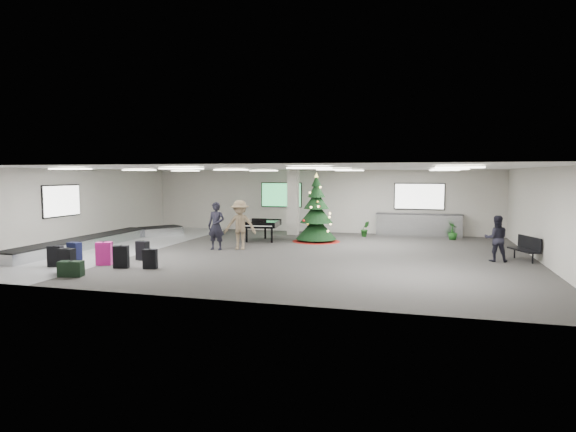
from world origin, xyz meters
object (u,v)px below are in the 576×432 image
(traveler_b, at_px, (240,225))
(traveler_bench, at_px, (496,239))
(service_counter, at_px, (419,225))
(pink_suitcase, at_px, (104,254))
(grand_piano, at_px, (262,224))
(potted_plant_left, at_px, (365,229))
(bench, at_px, (527,247))
(baggage_carousel, at_px, (101,240))
(potted_plant_right, at_px, (453,231))
(christmas_tree, at_px, (316,218))
(traveler_a, at_px, (216,226))

(traveler_b, xyz_separation_m, traveler_bench, (9.38, -0.22, -0.18))
(service_counter, xyz_separation_m, pink_suitcase, (-9.91, -10.55, -0.17))
(service_counter, bearing_deg, grand_piano, -151.84)
(pink_suitcase, bearing_deg, potted_plant_left, 31.06)
(traveler_b, bearing_deg, bench, -10.81)
(traveler_b, bearing_deg, traveler_bench, -13.01)
(baggage_carousel, distance_m, traveler_b, 6.09)
(potted_plant_left, bearing_deg, traveler_b, -129.91)
(potted_plant_right, bearing_deg, service_counter, 145.73)
(grand_piano, relative_size, traveler_bench, 1.27)
(grand_piano, relative_size, potted_plant_right, 2.60)
(pink_suitcase, height_order, potted_plant_right, pink_suitcase)
(baggage_carousel, distance_m, traveler_bench, 15.42)
(bench, height_order, potted_plant_right, bench)
(traveler_bench, bearing_deg, potted_plant_left, -48.56)
(bench, bearing_deg, grand_piano, 145.80)
(service_counter, distance_m, potted_plant_left, 2.67)
(baggage_carousel, bearing_deg, traveler_b, 4.69)
(service_counter, relative_size, traveler_bench, 2.57)
(pink_suitcase, bearing_deg, christmas_tree, 32.01)
(christmas_tree, height_order, potted_plant_left, christmas_tree)
(christmas_tree, xyz_separation_m, bench, (7.96, -2.85, -0.56))
(pink_suitcase, relative_size, bench, 0.55)
(christmas_tree, bearing_deg, traveler_bench, -24.96)
(traveler_a, xyz_separation_m, potted_plant_left, (5.21, 5.57, -0.56))
(christmas_tree, bearing_deg, traveler_b, -129.04)
(service_counter, height_order, grand_piano, service_counter)
(pink_suitcase, relative_size, grand_piano, 0.39)
(service_counter, bearing_deg, traveler_a, -139.30)
(traveler_a, height_order, potted_plant_left, traveler_a)
(traveler_b, bearing_deg, potted_plant_left, 38.40)
(baggage_carousel, xyz_separation_m, traveler_b, (6.03, 0.49, 0.76))
(potted_plant_right, bearing_deg, pink_suitcase, -140.17)
(christmas_tree, relative_size, potted_plant_left, 4.02)
(potted_plant_right, bearing_deg, traveler_a, -148.75)
(baggage_carousel, distance_m, grand_piano, 6.84)
(baggage_carousel, xyz_separation_m, grand_piano, (6.07, 3.11, 0.54))
(service_counter, relative_size, christmas_tree, 1.33)
(pink_suitcase, distance_m, traveler_b, 5.34)
(bench, relative_size, traveler_bench, 0.89)
(traveler_a, relative_size, potted_plant_right, 2.45)
(traveler_a, distance_m, traveler_b, 0.93)
(traveler_a, distance_m, potted_plant_left, 7.65)
(pink_suitcase, distance_m, potted_plant_right, 14.87)
(baggage_carousel, bearing_deg, traveler_a, 1.50)
(pink_suitcase, bearing_deg, bench, -2.57)
(potted_plant_right, bearing_deg, traveler_b, -147.95)
(grand_piano, relative_size, bench, 1.42)
(traveler_bench, bearing_deg, potted_plant_right, -80.35)
(christmas_tree, distance_m, bench, 8.48)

